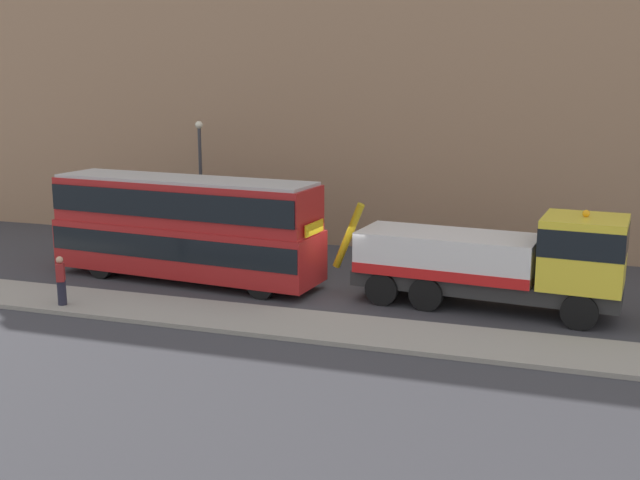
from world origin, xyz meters
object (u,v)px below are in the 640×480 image
(double_decker_bus, at_px, (185,225))
(street_lamp, at_px, (201,171))
(recovery_tow_truck, at_px, (498,260))
(pedestrian_onlooker, at_px, (61,281))

(double_decker_bus, height_order, street_lamp, street_lamp)
(recovery_tow_truck, distance_m, double_decker_bus, 11.96)
(recovery_tow_truck, xyz_separation_m, pedestrian_onlooker, (-14.21, -4.68, -0.77))
(pedestrian_onlooker, height_order, street_lamp, street_lamp)
(pedestrian_onlooker, bearing_deg, recovery_tow_truck, -10.87)
(double_decker_bus, distance_m, pedestrian_onlooker, 5.39)
(double_decker_bus, height_order, pedestrian_onlooker, double_decker_bus)
(pedestrian_onlooker, bearing_deg, street_lamp, 62.47)
(pedestrian_onlooker, xyz_separation_m, street_lamp, (-0.31, 11.15, 2.49))
(recovery_tow_truck, relative_size, double_decker_bus, 0.91)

